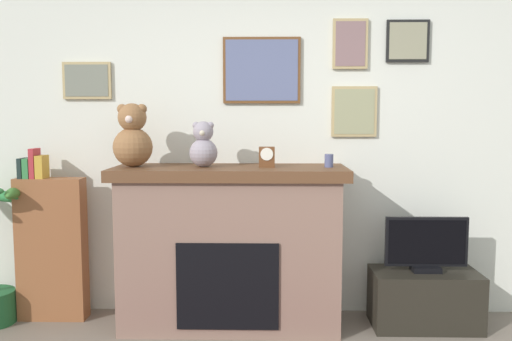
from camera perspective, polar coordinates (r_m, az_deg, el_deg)
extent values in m
cube|color=silver|center=(4.16, 3.02, 2.72)|extent=(5.20, 0.12, 2.60)
cube|color=brown|center=(4.09, 0.61, 10.59)|extent=(0.58, 0.02, 0.49)
cube|color=slate|center=(4.08, 0.61, 10.60)|extent=(0.54, 0.00, 0.45)
cube|color=tan|center=(4.16, 9.98, 13.11)|extent=(0.26, 0.02, 0.37)
cube|color=#816163|center=(4.15, 10.00, 13.13)|extent=(0.22, 0.00, 0.33)
cube|color=tan|center=(4.31, -17.52, 9.09)|extent=(0.37, 0.02, 0.28)
cube|color=slate|center=(4.30, -17.56, 9.10)|extent=(0.33, 0.00, 0.24)
cube|color=black|center=(4.25, 15.81, 13.10)|extent=(0.32, 0.02, 0.31)
cube|color=gray|center=(4.24, 15.85, 13.11)|extent=(0.28, 0.00, 0.27)
cube|color=tan|center=(4.13, 10.38, 6.17)|extent=(0.34, 0.02, 0.38)
cube|color=gray|center=(4.12, 10.41, 6.17)|extent=(0.30, 0.00, 0.34)
cube|color=#866657|center=(3.94, -2.74, -8.63)|extent=(1.54, 0.57, 1.08)
cube|color=brown|center=(3.84, -2.78, -0.19)|extent=(1.66, 0.63, 0.08)
cube|color=black|center=(3.71, -3.04, -12.21)|extent=(0.69, 0.02, 0.60)
cube|color=brown|center=(4.33, -20.85, -7.80)|extent=(0.50, 0.16, 1.07)
cube|color=black|center=(4.31, -23.53, 0.23)|extent=(0.03, 0.13, 0.15)
cube|color=#327A40|center=(4.29, -23.00, 0.22)|extent=(0.04, 0.13, 0.15)
cube|color=#A92A32|center=(4.27, -22.44, 0.71)|extent=(0.04, 0.13, 0.22)
cube|color=gold|center=(4.25, -21.78, 0.37)|extent=(0.06, 0.13, 0.17)
ellipsoid|color=#39702C|center=(4.28, -24.34, -2.18)|extent=(0.18, 0.37, 0.08)
ellipsoid|color=#297439|center=(4.41, -25.06, -2.51)|extent=(0.36, 0.27, 0.08)
cube|color=black|center=(4.18, 17.46, -12.87)|extent=(0.76, 0.40, 0.41)
cube|color=black|center=(4.11, 17.55, -9.91)|extent=(0.20, 0.14, 0.04)
cube|color=black|center=(4.06, 17.64, -7.20)|extent=(0.59, 0.03, 0.36)
cube|color=black|center=(4.05, 17.71, -7.26)|extent=(0.55, 0.00, 0.32)
cylinder|color=#4C517A|center=(3.83, 7.75, 1.05)|extent=(0.06, 0.06, 0.09)
cube|color=brown|center=(3.80, 1.15, 1.45)|extent=(0.11, 0.08, 0.14)
cylinder|color=white|center=(3.75, 1.16, 1.75)|extent=(0.09, 0.01, 0.09)
sphere|color=brown|center=(3.91, -12.95, 2.42)|extent=(0.28, 0.28, 0.28)
sphere|color=brown|center=(3.91, -13.02, 5.50)|extent=(0.20, 0.20, 0.20)
sphere|color=brown|center=(3.92, -14.04, 6.36)|extent=(0.07, 0.07, 0.07)
sphere|color=brown|center=(3.89, -12.02, 6.41)|extent=(0.07, 0.07, 0.07)
sphere|color=beige|center=(3.83, -13.31, 5.34)|extent=(0.06, 0.06, 0.06)
sphere|color=gray|center=(3.82, -5.61, 1.88)|extent=(0.20, 0.20, 0.20)
sphere|color=gray|center=(3.82, -5.63, 4.14)|extent=(0.14, 0.14, 0.14)
sphere|color=gray|center=(3.82, -6.39, 4.79)|extent=(0.05, 0.05, 0.05)
sphere|color=gray|center=(3.81, -4.88, 4.80)|extent=(0.05, 0.05, 0.05)
sphere|color=beige|center=(3.76, -5.73, 4.00)|extent=(0.04, 0.04, 0.04)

